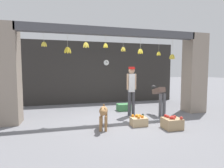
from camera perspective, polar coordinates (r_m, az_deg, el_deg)
The scene contains 13 objects.
ground_plane at distance 5.81m, azimuth 1.10°, elevation -11.38°, with size 60.00×60.00×0.00m, color slate.
shop_back_wall at distance 8.50m, azimuth -4.27°, elevation 3.69°, with size 7.73×0.12×2.94m, color #2D2B28.
shop_pillar_left at distance 5.94m, azimuth -31.27°, elevation 2.68°, with size 0.70×0.60×2.94m, color gray.
shop_pillar_right at distance 7.39m, azimuth 25.29°, elevation 3.14°, with size 0.70×0.60×2.94m, color gray.
storefront_awning at distance 5.83m, azimuth 1.01°, elevation 16.20°, with size 5.83×0.28×0.98m.
dog at distance 4.78m, azimuth -2.81°, elevation -9.36°, with size 0.36×0.82×0.66m.
shopkeeper at distance 6.13m, azimuth 6.38°, elevation -0.91°, with size 0.34×0.29×1.71m.
worker_stooping at distance 6.38m, azimuth 15.17°, elevation -3.78°, with size 0.25×0.79×1.04m.
fruit_crate_oranges at distance 5.19m, azimuth 8.69°, elevation -11.83°, with size 0.45×0.33×0.32m.
fruit_crate_apples at distance 5.15m, azimuth 19.00°, elevation -11.95°, with size 0.47×0.43×0.37m.
produce_box_green at distance 6.98m, azimuth 3.82°, elevation -7.57°, with size 0.51×0.38×0.26m, color #42844C.
water_bottle at distance 5.61m, azimuth 10.03°, elevation -10.85°, with size 0.08×0.08×0.24m.
wall_clock at distance 8.50m, azimuth -1.87°, elevation 6.98°, with size 0.28×0.03×0.28m.
Camera 1 is at (-1.49, -5.39, 1.60)m, focal length 28.00 mm.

